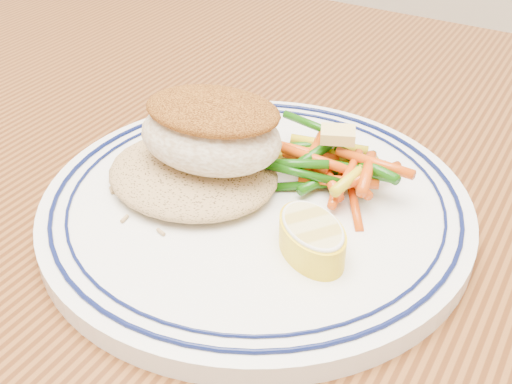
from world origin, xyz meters
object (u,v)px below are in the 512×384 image
object	(u,v)px
dining_table	(236,316)
vegetable_pile	(333,166)
rice_pilaf	(193,170)
plate	(256,205)
lemon_wedge	(312,237)
fish_fillet	(211,130)

from	to	relation	value
dining_table	vegetable_pile	distance (m)	0.15
rice_pilaf	plate	bearing A→B (deg)	8.73
plate	vegetable_pile	size ratio (longest dim) A/B	2.48
dining_table	vegetable_pile	bearing A→B (deg)	46.16
plate	lemon_wedge	bearing A→B (deg)	-29.30
fish_fillet	rice_pilaf	bearing A→B (deg)	-141.67
dining_table	rice_pilaf	xyz separation A→B (m)	(-0.03, 0.00, 0.12)
plate	dining_table	bearing A→B (deg)	-145.77
plate	lemon_wedge	distance (m)	0.07
plate	lemon_wedge	world-z (taller)	lemon_wedge
vegetable_pile	lemon_wedge	world-z (taller)	vegetable_pile
rice_pilaf	vegetable_pile	xyz separation A→B (m)	(0.08, 0.05, 0.00)
lemon_wedge	dining_table	bearing A→B (deg)	161.77
plate	lemon_wedge	xyz separation A→B (m)	(0.06, -0.03, 0.02)
plate	rice_pilaf	bearing A→B (deg)	-171.27
fish_fillet	plate	bearing A→B (deg)	-2.41
plate	fish_fillet	world-z (taller)	fish_fillet
plate	rice_pilaf	world-z (taller)	rice_pilaf
dining_table	vegetable_pile	xyz separation A→B (m)	(0.05, 0.05, 0.13)
dining_table	lemon_wedge	xyz separation A→B (m)	(0.07, -0.02, 0.12)
vegetable_pile	lemon_wedge	distance (m)	0.08
vegetable_pile	rice_pilaf	bearing A→B (deg)	-148.95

